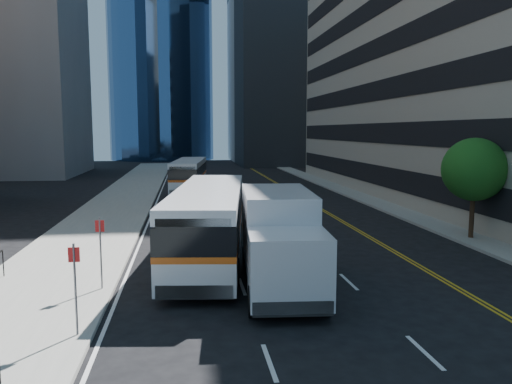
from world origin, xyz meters
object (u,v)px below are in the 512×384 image
Objects in this scene: street_tree at (474,170)px; bus_front at (209,221)px; box_truck at (280,239)px; bus_rear at (189,174)px.

bus_front is at bearing -171.24° from street_tree.
street_tree is 0.70× the size of box_truck.
box_truck is (2.99, -29.97, 0.22)m from bus_rear.
street_tree reaches higher than box_truck.
bus_rear is (-14.18, 23.62, -2.07)m from street_tree.
bus_rear is (-0.70, 25.70, -0.16)m from bus_front.
bus_front is 1.72× the size of box_truck.
bus_front is at bearing -82.33° from bus_rear.
street_tree is at bearing 34.07° from box_truck.
bus_rear is 1.56× the size of box_truck.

